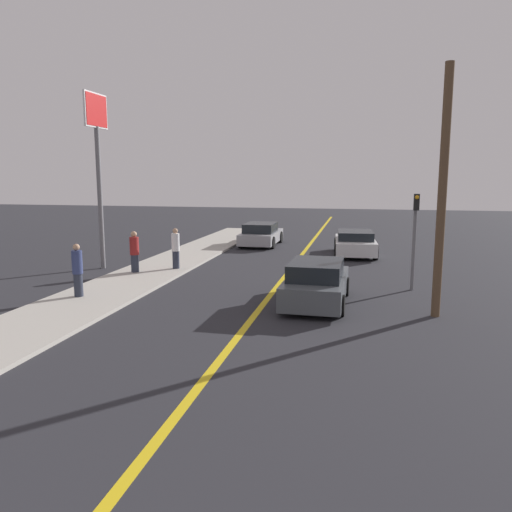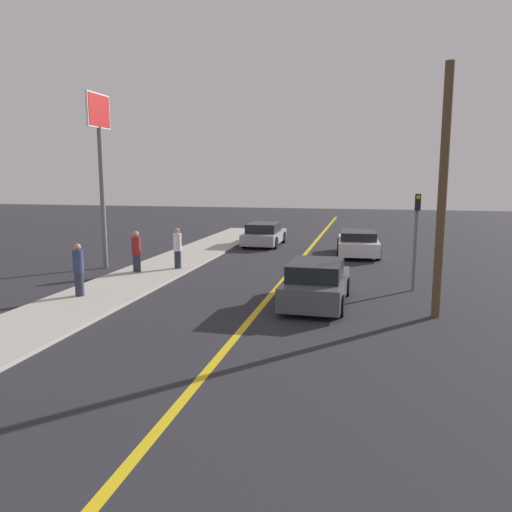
{
  "view_description": "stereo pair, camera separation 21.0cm",
  "coord_description": "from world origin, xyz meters",
  "px_view_note": "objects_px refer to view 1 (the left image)",
  "views": [
    {
      "loc": [
        2.89,
        -0.36,
        3.91
      ],
      "look_at": [
        -0.28,
        14.49,
        1.46
      ],
      "focal_mm": 35.0,
      "sensor_mm": 36.0,
      "label": 1
    },
    {
      "loc": [
        3.09,
        -0.31,
        3.91
      ],
      "look_at": [
        -0.28,
        14.49,
        1.46
      ],
      "focal_mm": 35.0,
      "sensor_mm": 36.0,
      "label": 2
    }
  ],
  "objects_px": {
    "pedestrian_by_sign": "(176,248)",
    "roadside_sign": "(97,142)",
    "car_near_right_lane": "(316,283)",
    "pedestrian_mid_group": "(78,270)",
    "car_ahead_center": "(355,243)",
    "car_far_distant": "(261,234)",
    "pedestrian_far_standing": "(134,252)",
    "utility_pole": "(442,194)",
    "traffic_light": "(415,230)"
  },
  "relations": [
    {
      "from": "pedestrian_by_sign",
      "to": "car_near_right_lane",
      "type": "bearing_deg",
      "value": -34.14
    },
    {
      "from": "car_ahead_center",
      "to": "roadside_sign",
      "type": "xyz_separation_m",
      "value": [
        -10.46,
        -5.82,
        4.68
      ]
    },
    {
      "from": "utility_pole",
      "to": "roadside_sign",
      "type": "bearing_deg",
      "value": 159.57
    },
    {
      "from": "pedestrian_by_sign",
      "to": "utility_pole",
      "type": "height_order",
      "value": "utility_pole"
    },
    {
      "from": "roadside_sign",
      "to": "utility_pole",
      "type": "bearing_deg",
      "value": -20.43
    },
    {
      "from": "car_ahead_center",
      "to": "pedestrian_mid_group",
      "type": "distance_m",
      "value": 13.87
    },
    {
      "from": "pedestrian_mid_group",
      "to": "car_ahead_center",
      "type": "bearing_deg",
      "value": 52.36
    },
    {
      "from": "pedestrian_mid_group",
      "to": "pedestrian_by_sign",
      "type": "distance_m",
      "value": 5.38
    },
    {
      "from": "car_far_distant",
      "to": "pedestrian_far_standing",
      "type": "xyz_separation_m",
      "value": [
        -3.24,
        -9.38,
        0.3
      ]
    },
    {
      "from": "car_near_right_lane",
      "to": "pedestrian_far_standing",
      "type": "height_order",
      "value": "pedestrian_far_standing"
    },
    {
      "from": "roadside_sign",
      "to": "car_far_distant",
      "type": "bearing_deg",
      "value": 58.27
    },
    {
      "from": "car_near_right_lane",
      "to": "pedestrian_mid_group",
      "type": "bearing_deg",
      "value": -170.93
    },
    {
      "from": "car_ahead_center",
      "to": "pedestrian_by_sign",
      "type": "xyz_separation_m",
      "value": [
        -7.19,
        -5.75,
        0.33
      ]
    },
    {
      "from": "car_near_right_lane",
      "to": "traffic_light",
      "type": "relative_size",
      "value": 1.22
    },
    {
      "from": "car_ahead_center",
      "to": "car_far_distant",
      "type": "xyz_separation_m",
      "value": [
        -5.28,
        2.56,
        0.01
      ]
    },
    {
      "from": "pedestrian_far_standing",
      "to": "car_far_distant",
      "type": "bearing_deg",
      "value": 70.98
    },
    {
      "from": "car_ahead_center",
      "to": "pedestrian_mid_group",
      "type": "bearing_deg",
      "value": -131.03
    },
    {
      "from": "car_near_right_lane",
      "to": "car_ahead_center",
      "type": "bearing_deg",
      "value": 85.28
    },
    {
      "from": "car_far_distant",
      "to": "roadside_sign",
      "type": "xyz_separation_m",
      "value": [
        -5.19,
        -8.39,
        4.67
      ]
    },
    {
      "from": "car_near_right_lane",
      "to": "car_far_distant",
      "type": "height_order",
      "value": "car_near_right_lane"
    },
    {
      "from": "car_ahead_center",
      "to": "roadside_sign",
      "type": "distance_m",
      "value": 12.86
    },
    {
      "from": "pedestrian_far_standing",
      "to": "pedestrian_mid_group",
      "type": "bearing_deg",
      "value": -89.36
    },
    {
      "from": "car_far_distant",
      "to": "utility_pole",
      "type": "distance_m",
      "value": 15.51
    },
    {
      "from": "roadside_sign",
      "to": "pedestrian_far_standing",
      "type": "bearing_deg",
      "value": -27.08
    },
    {
      "from": "pedestrian_by_sign",
      "to": "roadside_sign",
      "type": "xyz_separation_m",
      "value": [
        -3.27,
        -0.08,
        4.35
      ]
    },
    {
      "from": "car_far_distant",
      "to": "pedestrian_by_sign",
      "type": "xyz_separation_m",
      "value": [
        -1.92,
        -8.31,
        0.33
      ]
    },
    {
      "from": "car_near_right_lane",
      "to": "utility_pole",
      "type": "xyz_separation_m",
      "value": [
        3.42,
        -0.68,
        2.78
      ]
    },
    {
      "from": "traffic_light",
      "to": "pedestrian_by_sign",
      "type": "bearing_deg",
      "value": 169.8
    },
    {
      "from": "car_near_right_lane",
      "to": "roadside_sign",
      "type": "height_order",
      "value": "roadside_sign"
    },
    {
      "from": "car_near_right_lane",
      "to": "pedestrian_mid_group",
      "type": "xyz_separation_m",
      "value": [
        -7.45,
        -1.04,
        0.31
      ]
    },
    {
      "from": "car_far_distant",
      "to": "pedestrian_mid_group",
      "type": "height_order",
      "value": "pedestrian_mid_group"
    },
    {
      "from": "traffic_light",
      "to": "utility_pole",
      "type": "distance_m",
      "value": 3.49
    },
    {
      "from": "pedestrian_far_standing",
      "to": "traffic_light",
      "type": "relative_size",
      "value": 0.49
    },
    {
      "from": "pedestrian_by_sign",
      "to": "traffic_light",
      "type": "height_order",
      "value": "traffic_light"
    },
    {
      "from": "pedestrian_far_standing",
      "to": "utility_pole",
      "type": "bearing_deg",
      "value": -19.17
    },
    {
      "from": "car_ahead_center",
      "to": "utility_pole",
      "type": "bearing_deg",
      "value": -80.64
    },
    {
      "from": "pedestrian_by_sign",
      "to": "utility_pole",
      "type": "xyz_separation_m",
      "value": [
        9.6,
        -4.87,
        2.48
      ]
    },
    {
      "from": "car_near_right_lane",
      "to": "roadside_sign",
      "type": "relative_size",
      "value": 0.56
    },
    {
      "from": "car_near_right_lane",
      "to": "traffic_light",
      "type": "bearing_deg",
      "value": 40.51
    },
    {
      "from": "pedestrian_by_sign",
      "to": "pedestrian_far_standing",
      "type": "bearing_deg",
      "value": -140.9
    },
    {
      "from": "pedestrian_mid_group",
      "to": "roadside_sign",
      "type": "bearing_deg",
      "value": 111.17
    },
    {
      "from": "utility_pole",
      "to": "pedestrian_by_sign",
      "type": "bearing_deg",
      "value": 153.1
    },
    {
      "from": "pedestrian_far_standing",
      "to": "traffic_light",
      "type": "xyz_separation_m",
      "value": [
        10.57,
        -0.59,
        1.16
      ]
    },
    {
      "from": "pedestrian_mid_group",
      "to": "traffic_light",
      "type": "xyz_separation_m",
      "value": [
        10.52,
        3.57,
        1.12
      ]
    },
    {
      "from": "car_ahead_center",
      "to": "car_far_distant",
      "type": "relative_size",
      "value": 1.0
    },
    {
      "from": "car_far_distant",
      "to": "car_near_right_lane",
      "type": "bearing_deg",
      "value": -71.04
    },
    {
      "from": "roadside_sign",
      "to": "utility_pole",
      "type": "relative_size",
      "value": 1.06
    },
    {
      "from": "pedestrian_far_standing",
      "to": "roadside_sign",
      "type": "bearing_deg",
      "value": 152.92
    },
    {
      "from": "utility_pole",
      "to": "car_ahead_center",
      "type": "bearing_deg",
      "value": 102.75
    },
    {
      "from": "car_far_distant",
      "to": "roadside_sign",
      "type": "bearing_deg",
      "value": -121.6
    }
  ]
}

